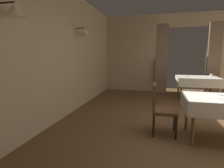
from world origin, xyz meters
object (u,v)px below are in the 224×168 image
Objects in this scene: dining_table_far at (197,80)px; chair_mid_left at (160,107)px; plate_far_a at (186,76)px; glass_far_b at (211,75)px; plate_mid_c at (224,100)px; plate_mid_a at (219,95)px.

dining_table_far is 3.30m from chair_mid_left.
glass_far_b is (0.82, 0.19, 0.04)m from plate_far_a.
plate_far_a is at bearing 75.08° from chair_mid_left.
chair_mid_left is 10.82× the size of glass_far_b.
dining_table_far is 3.31m from plate_mid_c.
plate_far_a is (-0.11, 3.39, 0.00)m from plate_mid_c.
chair_mid_left is 1.04m from plate_mid_a.
chair_mid_left is at bearing -111.16° from dining_table_far.
plate_mid_c is at bearing -94.14° from dining_table_far.
plate_far_a is at bearing -166.95° from glass_far_b.
glass_far_b is (0.67, 3.18, 0.04)m from plate_mid_a.
plate_far_a is at bearing 92.88° from plate_mid_a.
plate_mid_a is (-0.20, -2.90, 0.10)m from dining_table_far.
chair_mid_left reaches higher than dining_table_far.
plate_mid_a and plate_far_a have the same top height.
plate_far_a is (-0.35, 0.09, 0.10)m from dining_table_far.
dining_table_far is 2.91m from plate_mid_a.
plate_mid_c and plate_far_a have the same top height.
plate_mid_a is 2.99m from plate_far_a.
glass_far_b reaches higher than plate_mid_a.
chair_mid_left is 3.75m from glass_far_b.
chair_mid_left is 1.01m from plate_mid_c.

